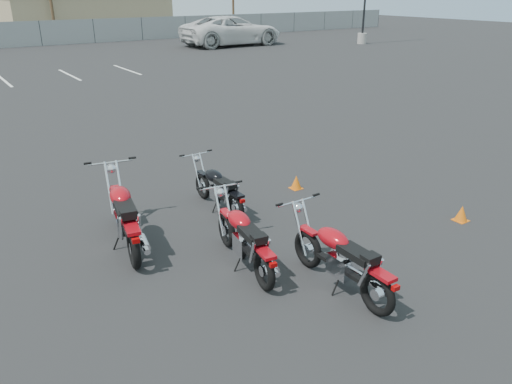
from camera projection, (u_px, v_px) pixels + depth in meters
ground at (266, 240)px, 8.63m from camera, size 120.00×120.00×0.00m
motorcycle_front_red at (125, 216)px, 8.28m from camera, size 0.99×2.38×1.17m
motorcycle_second_black at (219, 189)px, 9.68m from camera, size 0.74×1.91×0.93m
motorcycle_third_red at (245, 239)px, 7.66m from camera, size 0.81×2.09×1.03m
motorcycle_rear_red at (341, 259)px, 7.07m from camera, size 0.83×2.15×1.05m
training_cone_near at (296, 182)px, 10.79m from camera, size 0.25×0.25×0.29m
training_cone_far at (462, 213)px, 9.30m from camera, size 0.25×0.25×0.30m
light_pole_east at (364, 7)px, 37.90m from camera, size 0.80×0.70×10.31m
tan_building_east at (84, 13)px, 46.84m from camera, size 14.40×9.40×3.70m
white_van at (232, 22)px, 37.15m from camera, size 3.57×8.91×3.38m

